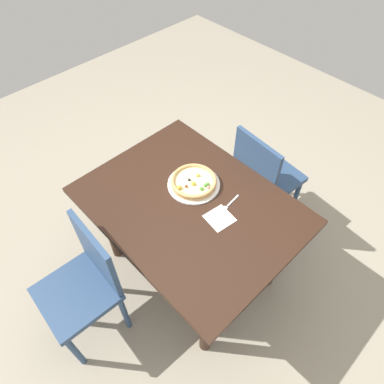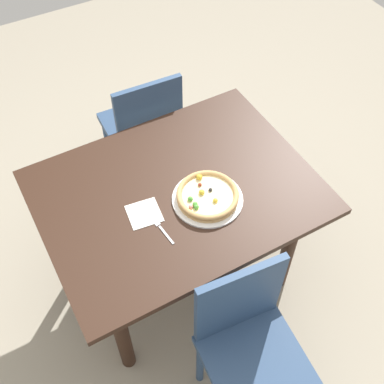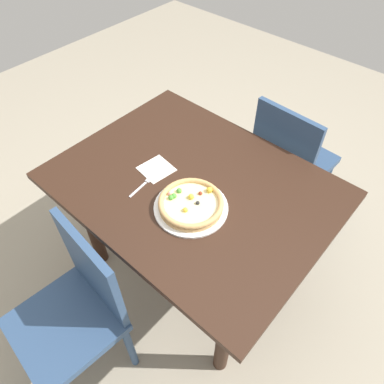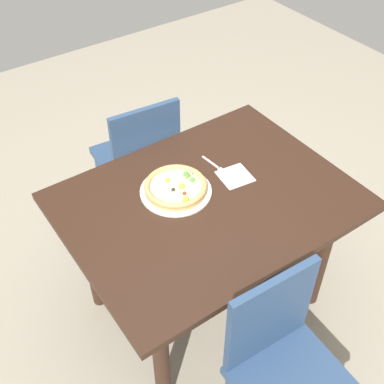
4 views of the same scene
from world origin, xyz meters
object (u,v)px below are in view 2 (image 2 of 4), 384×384
object	(u,v)px
dining_table	(177,206)
chair_far	(144,128)
plate	(207,199)
napkin	(144,213)
pizza	(207,196)
chair_near	(249,344)
fork	(161,228)

from	to	relation	value
dining_table	chair_far	distance (m)	0.71
plate	napkin	size ratio (longest dim) A/B	2.27
chair_far	pizza	xyz separation A→B (m)	(-0.05, -0.80, 0.28)
pizza	chair_far	bearing A→B (deg)	86.33
chair_near	napkin	distance (m)	0.70
dining_table	napkin	world-z (taller)	napkin
chair_near	pizza	xyz separation A→B (m)	(0.13, 0.57, 0.28)
fork	napkin	bearing A→B (deg)	9.51
pizza	napkin	size ratio (longest dim) A/B	1.98
pizza	plate	bearing A→B (deg)	-25.68
napkin	pizza	bearing A→B (deg)	-13.79
dining_table	pizza	bearing A→B (deg)	-52.07
dining_table	plate	bearing A→B (deg)	-51.89
chair_far	chair_near	bearing A→B (deg)	-94.65
chair_far	pizza	size ratio (longest dim) A/B	3.24
fork	napkin	world-z (taller)	fork
chair_far	pizza	distance (m)	0.85
dining_table	napkin	xyz separation A→B (m)	(-0.19, -0.05, 0.12)
fork	chair_far	bearing A→B (deg)	-25.41
chair_far	pizza	bearing A→B (deg)	-90.89
chair_far	napkin	xyz separation A→B (m)	(-0.33, -0.74, 0.25)
pizza	napkin	world-z (taller)	pizza
chair_near	napkin	bearing A→B (deg)	-71.38
dining_table	napkin	distance (m)	0.23
napkin	chair_near	bearing A→B (deg)	-76.73
plate	pizza	size ratio (longest dim) A/B	1.15
pizza	fork	size ratio (longest dim) A/B	1.67
chair_near	napkin	world-z (taller)	chair_near
chair_near	pizza	world-z (taller)	chair_near
dining_table	pizza	size ratio (longest dim) A/B	4.48
chair_near	fork	xyz separation A→B (m)	(-0.12, 0.53, 0.25)
dining_table	napkin	bearing A→B (deg)	-165.43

